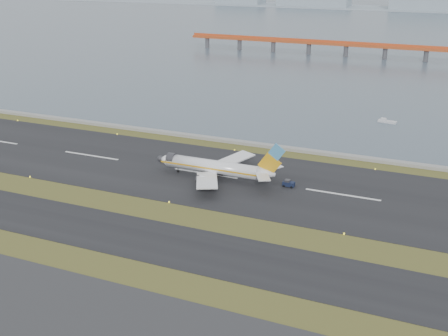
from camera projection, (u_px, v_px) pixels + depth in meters
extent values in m
plane|color=#3A4318|center=(155.00, 214.00, 137.49)|extent=(1000.00, 1000.00, 0.00)
cube|color=black|center=(128.00, 235.00, 127.14)|extent=(1000.00, 18.00, 0.10)
cube|color=black|center=(206.00, 174.00, 163.32)|extent=(1000.00, 45.00, 0.10)
cube|color=gray|center=(243.00, 143.00, 189.00)|extent=(1000.00, 2.50, 1.00)
cube|color=#435160|center=(394.00, 23.00, 533.73)|extent=(1400.00, 800.00, 1.30)
cube|color=#BE4C20|center=(386.00, 47.00, 342.89)|extent=(260.00, 5.00, 1.60)
cube|color=#BE4C20|center=(386.00, 44.00, 342.36)|extent=(260.00, 0.40, 1.40)
cylinder|color=#4C4C51|center=(240.00, 45.00, 379.52)|extent=(2.80, 2.80, 7.00)
cylinder|color=#4C4C51|center=(385.00, 54.00, 344.48)|extent=(2.80, 2.80, 7.00)
cube|color=#8F9EA9|center=(412.00, 9.00, 671.55)|extent=(1400.00, 80.00, 1.00)
cube|color=#8F9EA9|center=(314.00, 0.00, 712.88)|extent=(90.00, 35.00, 14.00)
cube|color=#8F9EA9|center=(421.00, 0.00, 664.01)|extent=(70.00, 35.00, 22.00)
cylinder|color=white|center=(212.00, 166.00, 158.96)|extent=(28.00, 3.80, 3.80)
cone|color=white|center=(164.00, 159.00, 164.65)|extent=(3.20, 3.80, 3.80)
cone|color=white|center=(266.00, 174.00, 152.94)|extent=(5.00, 3.80, 3.80)
cube|color=gold|center=(210.00, 169.00, 157.30)|extent=(31.00, 0.06, 0.45)
cube|color=gold|center=(215.00, 164.00, 160.61)|extent=(31.00, 0.06, 0.45)
cube|color=white|center=(207.00, 180.00, 151.08)|extent=(11.31, 15.89, 1.66)
cube|color=white|center=(231.00, 160.00, 165.72)|extent=(11.31, 15.89, 1.66)
cylinder|color=#343439|center=(205.00, 180.00, 154.28)|extent=(4.20, 2.10, 2.10)
cylinder|color=#343439|center=(222.00, 166.00, 164.61)|extent=(4.20, 2.10, 2.10)
cube|color=gold|center=(270.00, 164.00, 151.62)|extent=(6.80, 0.35, 6.85)
cube|color=#4591C6|center=(277.00, 152.00, 149.62)|extent=(4.85, 0.37, 4.90)
cube|color=white|center=(263.00, 177.00, 149.38)|extent=(5.64, 6.80, 0.22)
cube|color=white|center=(272.00, 168.00, 155.92)|extent=(5.64, 6.80, 0.22)
cylinder|color=black|center=(178.00, 171.00, 164.05)|extent=(0.80, 0.28, 0.80)
cylinder|color=black|center=(213.00, 180.00, 157.04)|extent=(1.00, 0.38, 1.00)
cylinder|color=black|center=(221.00, 174.00, 161.86)|extent=(1.00, 0.38, 1.00)
cube|color=#131B35|center=(289.00, 184.00, 153.67)|extent=(3.23, 1.88, 1.19)
cube|color=#343439|center=(287.00, 181.00, 153.55)|extent=(1.43, 1.53, 0.69)
cylinder|color=black|center=(284.00, 186.00, 153.62)|extent=(0.70, 0.32, 0.69)
cylinder|color=black|center=(286.00, 184.00, 154.97)|extent=(0.70, 0.32, 0.69)
cylinder|color=black|center=(291.00, 187.00, 152.76)|extent=(0.70, 0.32, 0.69)
cylinder|color=black|center=(293.00, 185.00, 154.11)|extent=(0.70, 0.32, 0.69)
cube|color=silver|center=(387.00, 122.00, 213.31)|extent=(7.06, 3.13, 0.88)
cube|color=silver|center=(384.00, 119.00, 213.75)|extent=(2.16, 1.83, 0.88)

